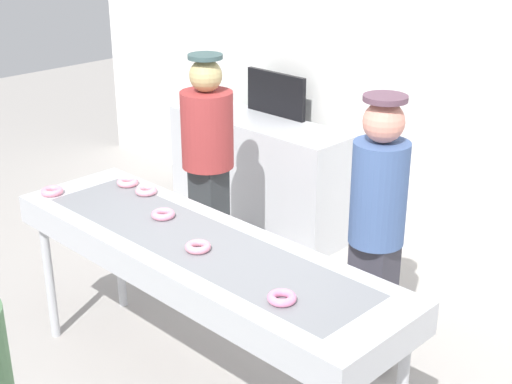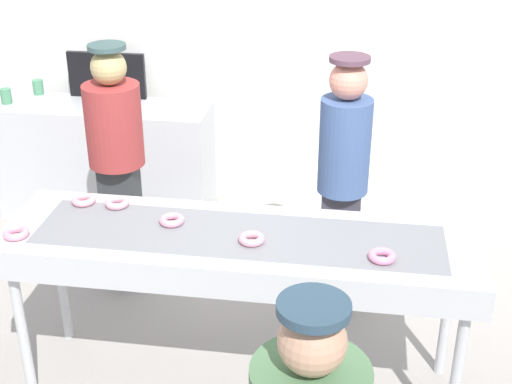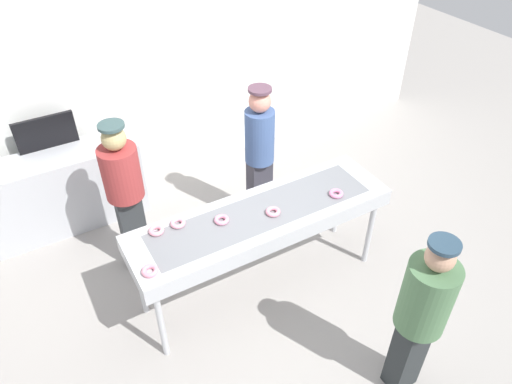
# 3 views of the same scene
# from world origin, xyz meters

# --- Properties ---
(ground_plane) EXTENTS (16.00, 16.00, 0.00)m
(ground_plane) POSITION_xyz_m (0.00, 0.00, 0.00)
(ground_plane) COLOR #9E9993
(back_wall) EXTENTS (8.00, 0.12, 2.89)m
(back_wall) POSITION_xyz_m (0.00, 2.35, 1.44)
(back_wall) COLOR white
(back_wall) RESTS_ON ground
(fryer_conveyor) EXTENTS (2.44, 0.69, 0.97)m
(fryer_conveyor) POSITION_xyz_m (0.00, 0.00, 0.88)
(fryer_conveyor) COLOR #B7BABF
(fryer_conveyor) RESTS_ON ground
(strawberry_donut_0) EXTENTS (0.18, 0.18, 0.04)m
(strawberry_donut_0) POSITION_xyz_m (0.08, -0.07, 0.98)
(strawberry_donut_0) COLOR pink
(strawberry_donut_0) RESTS_ON fryer_conveyor
(strawberry_donut_1) EXTENTS (0.16, 0.16, 0.04)m
(strawberry_donut_1) POSITION_xyz_m (0.72, -0.14, 0.98)
(strawberry_donut_1) COLOR pink
(strawberry_donut_1) RESTS_ON fryer_conveyor
(strawberry_donut_2) EXTENTS (0.17, 0.17, 0.04)m
(strawberry_donut_2) POSITION_xyz_m (-0.90, 0.22, 0.98)
(strawberry_donut_2) COLOR pink
(strawberry_donut_2) RESTS_ON fryer_conveyor
(strawberry_donut_3) EXTENTS (0.19, 0.19, 0.04)m
(strawberry_donut_3) POSITION_xyz_m (-0.71, 0.21, 0.98)
(strawberry_donut_3) COLOR pink
(strawberry_donut_3) RESTS_ON fryer_conveyor
(strawberry_donut_4) EXTENTS (0.16, 0.16, 0.04)m
(strawberry_donut_4) POSITION_xyz_m (-1.11, -0.18, 0.98)
(strawberry_donut_4) COLOR pink
(strawberry_donut_4) RESTS_ON fryer_conveyor
(strawberry_donut_5) EXTENTS (0.19, 0.19, 0.04)m
(strawberry_donut_5) POSITION_xyz_m (-0.36, 0.07, 0.98)
(strawberry_donut_5) COLOR pink
(strawberry_donut_5) RESTS_ON fryer_conveyor
(worker_baker) EXTENTS (0.31, 0.31, 1.67)m
(worker_baker) POSITION_xyz_m (0.50, 0.89, 0.93)
(worker_baker) COLOR #32313B
(worker_baker) RESTS_ON ground
(worker_assistant) EXTENTS (0.36, 0.36, 1.67)m
(worker_assistant) POSITION_xyz_m (-0.95, 0.93, 0.97)
(worker_assistant) COLOR #2C2F32
(worker_assistant) RESTS_ON ground
(prep_counter) EXTENTS (1.68, 0.51, 0.92)m
(prep_counter) POSITION_xyz_m (-1.41, 1.90, 0.46)
(prep_counter) COLOR #B7BABF
(prep_counter) RESTS_ON ground
(paper_cup_0) EXTENTS (0.08, 0.08, 0.12)m
(paper_cup_0) POSITION_xyz_m (-2.14, 1.85, 0.98)
(paper_cup_0) COLOR #4C8C66
(paper_cup_0) RESTS_ON prep_counter
(paper_cup_1) EXTENTS (0.08, 0.08, 0.12)m
(paper_cup_1) POSITION_xyz_m (-1.99, 2.09, 0.98)
(paper_cup_1) COLOR #4C8C66
(paper_cup_1) RESTS_ON prep_counter
(menu_display) EXTENTS (0.62, 0.04, 0.36)m
(menu_display) POSITION_xyz_m (-1.41, 2.11, 1.10)
(menu_display) COLOR black
(menu_display) RESTS_ON prep_counter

